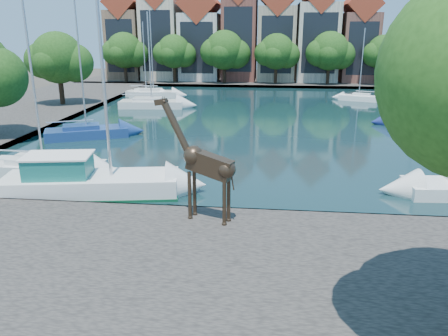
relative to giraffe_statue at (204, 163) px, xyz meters
name	(u,v)px	position (x,y,z in m)	size (l,w,h in m)	color
ground	(239,217)	(1.42, 1.41, -3.07)	(160.00, 160.00, 0.00)	#38332B
water_basin	(256,119)	(1.42, 25.41, -3.03)	(38.00, 50.00, 0.08)	black
near_quay	(223,299)	(1.42, -5.59, -2.82)	(50.00, 14.00, 0.50)	#45413C
far_quay	(263,81)	(1.42, 57.41, -2.82)	(60.00, 16.00, 0.50)	#45413C
left_quay	(19,112)	(-23.58, 25.41, -2.82)	(14.00, 52.00, 0.50)	#45413C
townhouse_west_end	(128,37)	(-21.58, 57.40, 4.29)	(5.44, 9.18, 14.93)	brown
townhouse_west_mid	(163,31)	(-15.58, 57.40, 5.17)	(5.94, 9.18, 16.79)	beige
townhouse_west_inner	(201,37)	(-9.08, 57.40, 4.28)	(6.43, 9.18, 15.15)	beige
townhouse_center	(240,31)	(-2.58, 57.40, 5.30)	(5.44, 9.18, 16.93)	brown
townhouse_east_inner	(277,35)	(3.42, 57.40, 4.67)	(5.94, 9.18, 15.79)	tan
townhouse_east_mid	(317,32)	(9.92, 57.40, 5.04)	(6.43, 9.18, 16.65)	beige
townhouse_east_end	(358,39)	(16.42, 57.40, 4.04)	(5.44, 9.18, 14.43)	brown
far_tree_far_west	(125,52)	(-20.48, 51.90, 2.12)	(7.28, 5.60, 7.68)	#332114
far_tree_west	(174,53)	(-12.48, 51.90, 2.01)	(6.76, 5.20, 7.36)	#332114
far_tree_mid_west	(225,51)	(-4.47, 51.90, 2.22)	(7.80, 6.00, 8.00)	#332114
far_tree_mid_east	(277,53)	(3.52, 51.90, 2.06)	(7.02, 5.40, 7.52)	#332114
far_tree_east	(330,52)	(11.53, 51.90, 2.17)	(7.54, 5.80, 7.84)	#332114
far_tree_far_east	(385,54)	(19.52, 51.90, 2.01)	(6.76, 5.20, 7.36)	#332114
side_tree_left_far	(59,59)	(-20.48, 29.40, 2.31)	(7.28, 5.60, 7.88)	#332114
giraffe_statue	(204,163)	(0.00, 0.00, 0.00)	(3.58, 1.49, 5.22)	#35261A
motorsailer	(85,179)	(-6.88, 3.36, -2.12)	(9.43, 4.15, 11.17)	white
sailboat_left_a	(44,166)	(-10.71, 6.21, -2.38)	(7.09, 2.67, 10.24)	silver
sailboat_left_b	(87,130)	(-12.04, 15.79, -2.38)	(6.79, 4.67, 11.62)	navy
sailboat_left_c	(152,102)	(-10.58, 30.44, -2.38)	(7.28, 3.07, 10.26)	silver
sailboat_left_d	(154,92)	(-12.42, 38.19, -2.36)	(6.24, 2.66, 10.74)	silver
sailboat_left_e	(146,92)	(-13.58, 38.85, -2.41)	(5.36, 2.46, 9.38)	white
sailboat_right_b	(416,118)	(16.42, 24.58, -2.50)	(6.47, 3.46, 11.08)	navy
sailboat_right_c	(415,120)	(16.01, 23.46, -2.49)	(5.01, 2.95, 9.03)	white
sailboat_right_d	(359,97)	(13.64, 38.13, -2.48)	(4.90, 3.14, 8.63)	white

